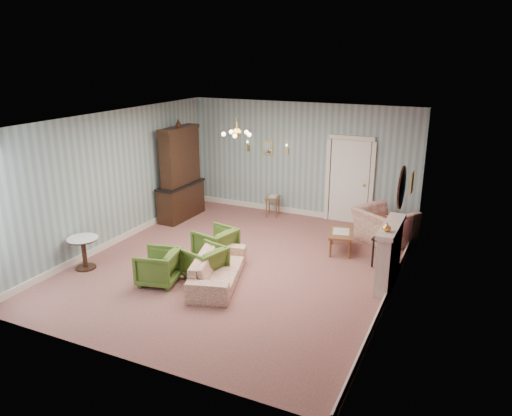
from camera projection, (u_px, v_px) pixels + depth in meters
The scene contains 27 objects.
floor at pixel (239, 264), 9.79m from camera, with size 7.00×7.00×0.00m, color #966157.
ceiling at pixel (237, 119), 8.90m from camera, with size 7.00×7.00×0.00m, color white.
wall_back at pixel (300, 160), 12.36m from camera, with size 6.00×6.00×0.00m, color gray.
wall_front at pixel (115, 264), 6.32m from camera, with size 6.00×6.00×0.00m, color gray.
wall_left at pixel (115, 179), 10.55m from camera, with size 7.00×7.00×0.00m, color gray.
wall_right at pixel (398, 216), 8.13m from camera, with size 7.00×7.00×0.00m, color gray.
wall_right_floral at pixel (397, 216), 8.14m from camera, with size 7.00×7.00×0.00m, color #BF5F6C.
door at pixel (349, 180), 11.92m from camera, with size 1.12×0.12×2.16m, color white, non-canonical shape.
olive_chair_a at pixel (158, 265), 8.89m from camera, with size 0.69×0.64×0.71m, color #4B6D26.
olive_chair_b at pixel (205, 261), 9.10m from camera, with size 0.67×0.63×0.69m, color #4B6D26.
olive_chair_c at pixel (215, 242), 9.92m from camera, with size 0.72×0.67×0.74m, color #4B6D26.
sofa_chintz at pixel (218, 263), 8.93m from camera, with size 1.91×0.56×0.75m, color #A94E44.
wingback_chair at pixel (384, 220), 10.78m from camera, with size 1.18×0.77×1.03m, color #A94E44.
dresser at pixel (180, 171), 12.17m from camera, with size 0.51×1.49×2.48m, color black, non-canonical shape.
fireplace at pixel (389, 254), 8.80m from camera, with size 0.30×1.40×1.16m, color beige, non-canonical shape.
mantel_vase at pixel (387, 227), 8.26m from camera, with size 0.15×0.15×0.15m, color gold.
oval_mirror at pixel (401, 187), 8.37m from camera, with size 0.04×0.76×0.84m, color white, non-canonical shape.
framed_print at pixel (412, 183), 9.61m from camera, with size 0.04×0.34×0.42m, color gold, non-canonical shape.
coffee_table at pixel (341, 241), 10.37m from camera, with size 0.48×0.87×0.45m, color brown, non-canonical shape.
side_table_black at pixel (384, 252), 9.60m from camera, with size 0.41×0.41×0.61m, color black, non-canonical shape.
pedestal_table at pixel (84, 253), 9.51m from camera, with size 0.59×0.59×0.65m, color black, non-canonical shape.
nesting_table at pixel (273, 206), 12.59m from camera, with size 0.33×0.42×0.55m, color brown, non-canonical shape.
gilt_mirror_back at pixel (267, 148), 12.61m from camera, with size 0.28×0.06×0.36m, color gold, non-canonical shape.
sconce_left at pixel (248, 146), 12.82m from camera, with size 0.16×0.12×0.30m, color gold, non-canonical shape.
sconce_right at pixel (287, 150), 12.37m from camera, with size 0.16×0.12×0.30m, color gold, non-canonical shape.
chandelier at pixel (237, 134), 8.98m from camera, with size 0.56×0.56×0.36m, color gold, non-canonical shape.
burgundy_cushion at pixel (381, 223), 10.69m from camera, with size 0.38×0.10×0.38m, color maroon.
Camera 1 is at (4.11, -7.98, 4.08)m, focal length 34.18 mm.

